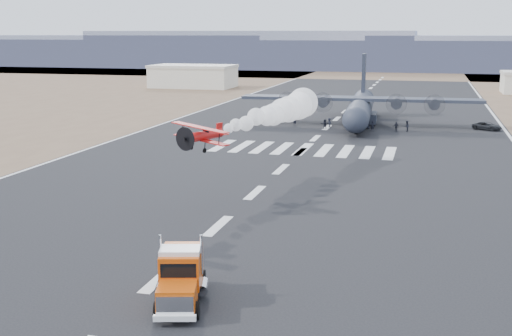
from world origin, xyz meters
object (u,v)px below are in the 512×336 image
at_px(semi_truck, 181,275).
at_px(crew_d, 396,127).
at_px(crew_a, 295,120).
at_px(crew_b, 361,124).
at_px(crew_f, 325,124).
at_px(crew_g, 373,126).
at_px(transport_aircraft, 360,106).
at_px(aerobatic_biplane, 202,135).
at_px(crew_e, 368,124).
at_px(hangar_left, 193,76).
at_px(support_vehicle, 487,126).
at_px(crew_c, 329,123).
at_px(crew_h, 407,126).

distance_m(semi_truck, crew_d, 74.03).
xyz_separation_m(crew_a, crew_b, (11.91, -1.76, 0.04)).
xyz_separation_m(crew_a, crew_d, (17.78, -3.26, -0.04)).
bearing_deg(crew_f, semi_truck, 68.69).
xyz_separation_m(crew_d, crew_g, (-3.83, -0.06, -0.02)).
xyz_separation_m(transport_aircraft, crew_f, (-5.11, -7.84, -2.30)).
bearing_deg(aerobatic_biplane, crew_e, 89.69).
bearing_deg(crew_a, crew_g, 3.26).
xyz_separation_m(hangar_left, aerobatic_biplane, (49.19, -128.77, 3.63)).
distance_m(transport_aircraft, crew_f, 9.63).
bearing_deg(transport_aircraft, aerobatic_biplane, -100.57).
distance_m(transport_aircraft, support_vehicle, 21.85).
bearing_deg(crew_b, crew_c, 171.24).
bearing_deg(support_vehicle, crew_b, 132.54).
bearing_deg(transport_aircraft, crew_f, -126.51).
bearing_deg(transport_aircraft, semi_truck, -94.96).
bearing_deg(crew_f, crew_d, 154.73).
xyz_separation_m(hangar_left, support_vehicle, (78.57, -68.79, -2.75)).
bearing_deg(crew_b, crew_d, -13.44).
relative_size(crew_b, crew_c, 1.14).
relative_size(support_vehicle, crew_c, 3.01).
bearing_deg(crew_a, aerobatic_biplane, -70.14).
distance_m(crew_c, crew_f, 2.15).
xyz_separation_m(semi_truck, crew_a, (-8.78, 76.73, -0.82)).
height_order(hangar_left, crew_d, hangar_left).
relative_size(crew_d, crew_g, 1.02).
bearing_deg(crew_c, crew_d, 30.22).
bearing_deg(crew_d, crew_e, 147.43).
height_order(hangar_left, crew_a, hangar_left).
bearing_deg(crew_g, crew_d, -34.09).
bearing_deg(hangar_left, crew_d, -49.63).
bearing_deg(crew_g, transport_aircraft, 74.89).
relative_size(semi_truck, aerobatic_biplane, 1.31).
bearing_deg(support_vehicle, semi_truck, -166.95).
relative_size(hangar_left, crew_a, 14.09).
xyz_separation_m(aerobatic_biplane, crew_d, (14.58, 53.76, -6.21)).
bearing_deg(semi_truck, hangar_left, 94.66).
xyz_separation_m(crew_e, crew_f, (-7.13, -2.07, 0.00)).
height_order(hangar_left, crew_c, hangar_left).
bearing_deg(hangar_left, crew_a, -57.34).
height_order(aerobatic_biplane, crew_e, aerobatic_biplane).
relative_size(crew_d, crew_h, 0.92).
distance_m(support_vehicle, crew_c, 26.57).
distance_m(crew_b, crew_e, 1.42).
xyz_separation_m(semi_truck, crew_h, (10.72, 74.19, -0.80)).
distance_m(aerobatic_biplane, crew_b, 56.28).
relative_size(aerobatic_biplane, crew_e, 3.63).
distance_m(support_vehicle, crew_f, 27.36).
xyz_separation_m(crew_c, crew_f, (-0.43, -2.10, 0.04)).
bearing_deg(support_vehicle, crew_a, 124.87).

